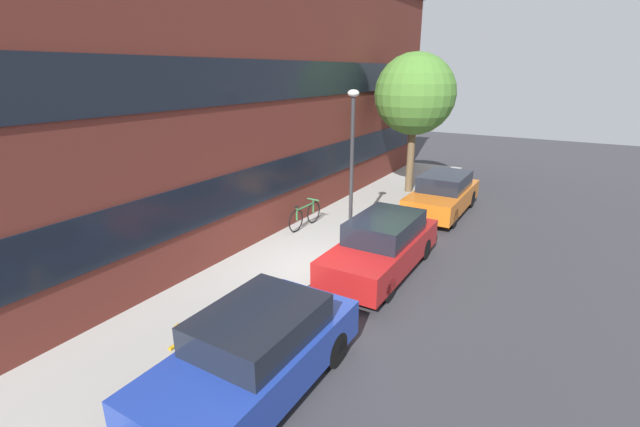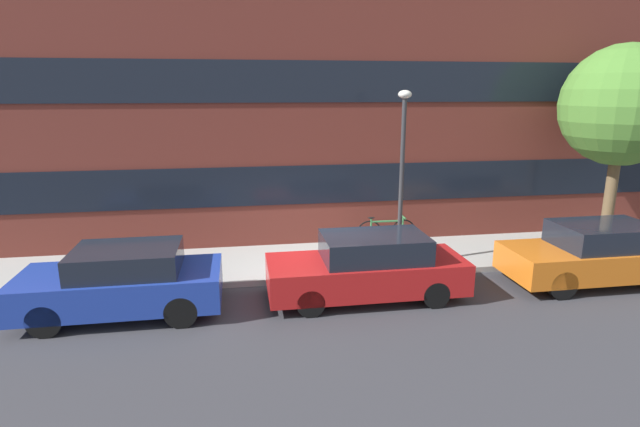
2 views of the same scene
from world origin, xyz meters
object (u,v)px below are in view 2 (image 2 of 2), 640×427
parked_car_red (368,268)px  parked_car_orange (597,254)px  parked_car_blue (123,282)px  fire_hydrant (126,267)px  bicycle (386,231)px  street_tree (623,106)px  lamp_post (402,160)px

parked_car_red → parked_car_orange: 5.56m
parked_car_blue → parked_car_red: parked_car_red is taller
parked_car_blue → parked_car_red: bearing=-180.0°
parked_car_red → fire_hydrant: size_ratio=5.85×
parked_car_blue → fire_hydrant: 1.49m
parked_car_orange → bicycle: bearing=-38.1°
parked_car_red → parked_car_orange: size_ratio=1.02×
parked_car_orange → fire_hydrant: 11.02m
parked_car_orange → bicycle: parked_car_orange is taller
street_tree → fire_hydrant: bearing=-178.1°
parked_car_blue → parked_car_red: size_ratio=0.92×
lamp_post → parked_car_orange: bearing=-19.4°
street_tree → lamp_post: 6.21m
fire_hydrant → parked_car_blue: bearing=-80.5°
fire_hydrant → lamp_post: 6.96m
parked_car_blue → bicycle: bearing=-153.4°
parked_car_red → street_tree: 8.24m
parked_car_orange → fire_hydrant: (-10.92, 1.46, -0.20)m
parked_car_red → parked_car_blue: bearing=0.0°
parked_car_orange → street_tree: 4.21m
bicycle → parked_car_orange: bearing=-36.3°
bicycle → street_tree: street_tree is taller
parked_car_blue → lamp_post: lamp_post is taller
bicycle → lamp_post: (-0.20, -1.73, 2.28)m
parked_car_red → lamp_post: size_ratio=0.99×
bicycle → fire_hydrant: bearing=-163.3°
parked_car_red → fire_hydrant: bearing=-15.2°
parked_car_blue → bicycle: (6.52, 3.26, -0.15)m
bicycle → parked_car_red: bearing=-111.5°
parked_car_blue → street_tree: street_tree is taller
parked_car_orange → lamp_post: lamp_post is taller
fire_hydrant → bicycle: size_ratio=0.42×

